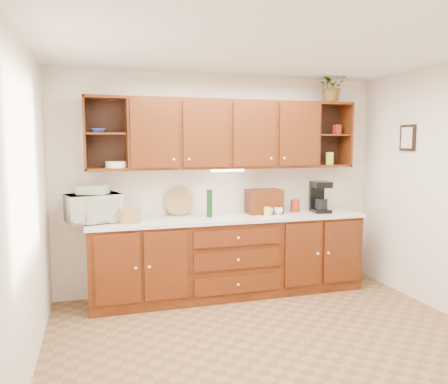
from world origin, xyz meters
TOP-DOWN VIEW (x-y plane):
  - floor at (0.00, 0.00)m, footprint 4.00×4.00m
  - ceiling at (0.00, 0.00)m, footprint 4.00×4.00m
  - back_wall at (0.00, 1.75)m, footprint 4.00×0.00m
  - left_wall at (-2.00, 0.00)m, footprint 0.00×3.50m
  - base_cabinets at (0.00, 1.45)m, footprint 3.20×0.60m
  - countertop at (0.00, 1.44)m, footprint 3.24×0.64m
  - upper_cabinets at (0.01, 1.59)m, footprint 3.20×0.33m
  - undercabinet_light at (0.00, 1.53)m, footprint 0.40×0.05m
  - framed_picture at (1.98, 0.90)m, footprint 0.03×0.24m
  - wicker_basket at (-1.15, 1.36)m, footprint 0.25×0.25m
  - microwave at (-1.52, 1.48)m, footprint 0.64×0.51m
  - towel_stack at (-1.52, 1.48)m, footprint 0.35×0.31m
  - wine_bottle at (-0.24, 1.46)m, footprint 0.08×0.08m
  - woven_tray at (-0.56, 1.69)m, footprint 0.34×0.09m
  - bread_box at (0.47, 1.54)m, footprint 0.42×0.26m
  - mug_tree at (0.53, 1.45)m, footprint 0.28×0.27m
  - canister_red at (0.88, 1.54)m, footprint 0.12×0.12m
  - canister_white at (0.59, 1.48)m, footprint 0.10×0.10m
  - canister_yellow at (0.43, 1.35)m, footprint 0.09×0.09m
  - coffee_maker at (1.16, 1.44)m, footprint 0.24×0.29m
  - bowl_stack at (-1.45, 1.56)m, footprint 0.18×0.18m
  - plate_stack at (-1.26, 1.56)m, footprint 0.29×0.29m
  - pantry_box_yellow at (1.36, 1.56)m, footprint 0.10×0.09m
  - pantry_box_red at (1.46, 1.57)m, footprint 0.09×0.08m
  - potted_plant at (1.35, 1.53)m, footprint 0.38×0.34m

SIDE VIEW (x-z plane):
  - floor at x=0.00m, z-range 0.00..0.00m
  - base_cabinets at x=0.00m, z-range 0.00..0.90m
  - countertop at x=0.00m, z-range 0.90..0.94m
  - woven_tray at x=-0.56m, z-range 0.78..1.12m
  - mug_tree at x=0.53m, z-range 0.84..1.14m
  - canister_yellow at x=0.43m, z-range 0.94..1.04m
  - wicker_basket at x=-1.15m, z-range 0.94..1.09m
  - canister_red at x=0.88m, z-range 0.94..1.09m
  - canister_white at x=0.59m, z-range 0.94..1.11m
  - bread_box at x=0.47m, z-range 0.94..1.23m
  - microwave at x=-1.52m, z-range 0.94..1.25m
  - wine_bottle at x=-0.24m, z-range 0.94..1.26m
  - coffee_maker at x=1.16m, z-range 0.93..1.31m
  - towel_stack at x=-1.52m, z-range 1.25..1.34m
  - back_wall at x=0.00m, z-range -0.70..3.30m
  - left_wall at x=-2.00m, z-range -0.45..3.05m
  - undercabinet_light at x=0.00m, z-range 1.46..1.48m
  - plate_stack at x=-1.26m, z-range 1.52..1.59m
  - pantry_box_yellow at x=1.36m, z-range 1.52..1.67m
  - framed_picture at x=1.98m, z-range 1.70..2.00m
  - upper_cabinets at x=0.01m, z-range 1.49..2.29m
  - bowl_stack at x=-1.45m, z-range 1.90..1.94m
  - pantry_box_red at x=1.46m, z-range 1.90..2.02m
  - potted_plant at x=1.35m, z-range 2.29..2.68m
  - ceiling at x=0.00m, z-range 2.60..2.60m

